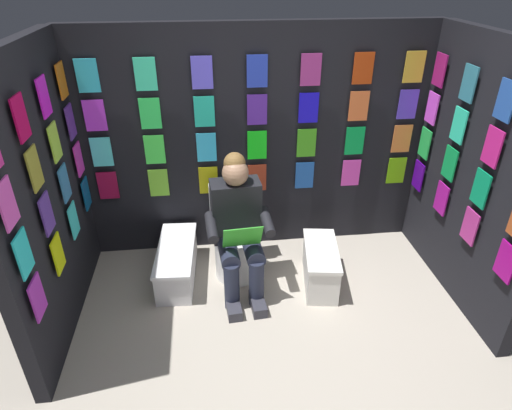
# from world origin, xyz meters

# --- Properties ---
(ground_plane) EXTENTS (30.00, 30.00, 0.00)m
(ground_plane) POSITION_xyz_m (0.00, 0.00, 0.00)
(ground_plane) COLOR #B2A899
(display_wall_back) EXTENTS (3.16, 0.14, 2.07)m
(display_wall_back) POSITION_xyz_m (0.00, -1.71, 1.04)
(display_wall_back) COLOR black
(display_wall_back) RESTS_ON ground
(display_wall_left) EXTENTS (0.14, 1.66, 2.07)m
(display_wall_left) POSITION_xyz_m (-1.58, -0.83, 1.04)
(display_wall_left) COLOR black
(display_wall_left) RESTS_ON ground
(display_wall_right) EXTENTS (0.14, 1.66, 2.07)m
(display_wall_right) POSITION_xyz_m (1.58, -0.83, 1.04)
(display_wall_right) COLOR black
(display_wall_right) RESTS_ON ground
(toilet) EXTENTS (0.42, 0.57, 0.77)m
(toilet) POSITION_xyz_m (0.24, -1.24, 0.33)
(toilet) COLOR white
(toilet) RESTS_ON ground
(person_reading) EXTENTS (0.54, 0.70, 1.19)m
(person_reading) POSITION_xyz_m (0.23, -1.02, 0.60)
(person_reading) COLOR black
(person_reading) RESTS_ON ground
(comic_longbox_near) EXTENTS (0.36, 0.82, 0.31)m
(comic_longbox_near) POSITION_xyz_m (0.76, -1.19, 0.16)
(comic_longbox_near) COLOR silver
(comic_longbox_near) RESTS_ON ground
(comic_longbox_far) EXTENTS (0.37, 0.67, 0.36)m
(comic_longbox_far) POSITION_xyz_m (-0.47, -0.96, 0.18)
(comic_longbox_far) COLOR white
(comic_longbox_far) RESTS_ON ground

